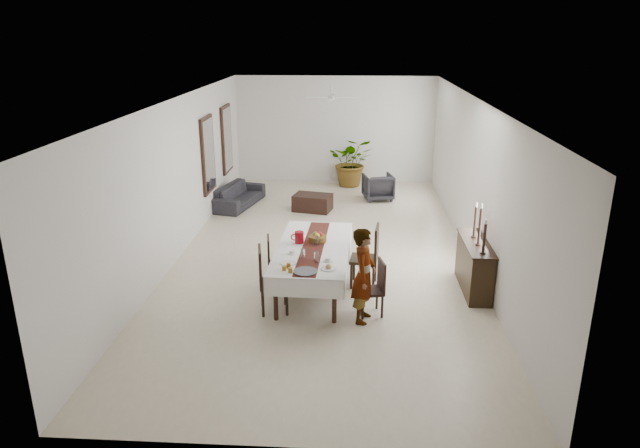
{
  "coord_description": "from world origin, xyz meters",
  "views": [
    {
      "loc": [
        0.59,
        -11.25,
        4.48
      ],
      "look_at": [
        -0.02,
        -1.23,
        1.05
      ],
      "focal_mm": 32.0,
      "sensor_mm": 36.0,
      "label": 1
    }
  ],
  "objects_px": {
    "sideboard_body": "(474,267)",
    "sofa": "(239,195)",
    "woman": "(364,275)",
    "red_pitcher": "(299,237)",
    "dining_table_top": "(313,249)"
  },
  "relations": [
    {
      "from": "red_pitcher",
      "to": "sideboard_body",
      "type": "xyz_separation_m",
      "value": [
        3.15,
        -0.03,
        -0.48
      ]
    },
    {
      "from": "woman",
      "to": "sideboard_body",
      "type": "relative_size",
      "value": 1.06
    },
    {
      "from": "sideboard_body",
      "to": "red_pitcher",
      "type": "bearing_deg",
      "value": 179.48
    },
    {
      "from": "red_pitcher",
      "to": "dining_table_top",
      "type": "bearing_deg",
      "value": -33.09
    },
    {
      "from": "dining_table_top",
      "to": "sideboard_body",
      "type": "relative_size",
      "value": 1.74
    },
    {
      "from": "sofa",
      "to": "woman",
      "type": "bearing_deg",
      "value": -138.99
    },
    {
      "from": "dining_table_top",
      "to": "sofa",
      "type": "relative_size",
      "value": 1.33
    },
    {
      "from": "red_pitcher",
      "to": "woman",
      "type": "xyz_separation_m",
      "value": [
        1.15,
        -1.3,
        -0.14
      ]
    },
    {
      "from": "sideboard_body",
      "to": "sofa",
      "type": "distance_m",
      "value": 7.2
    },
    {
      "from": "woman",
      "to": "sideboard_body",
      "type": "height_order",
      "value": "woman"
    },
    {
      "from": "sideboard_body",
      "to": "sofa",
      "type": "xyz_separation_m",
      "value": [
        -5.25,
        4.92,
        -0.16
      ]
    },
    {
      "from": "sofa",
      "to": "dining_table_top",
      "type": "bearing_deg",
      "value": -141.69
    },
    {
      "from": "woman",
      "to": "sideboard_body",
      "type": "xyz_separation_m",
      "value": [
        2.0,
        1.27,
        -0.34
      ]
    },
    {
      "from": "red_pitcher",
      "to": "sideboard_body",
      "type": "relative_size",
      "value": 0.15
    },
    {
      "from": "red_pitcher",
      "to": "sofa",
      "type": "distance_m",
      "value": 5.37
    }
  ]
}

